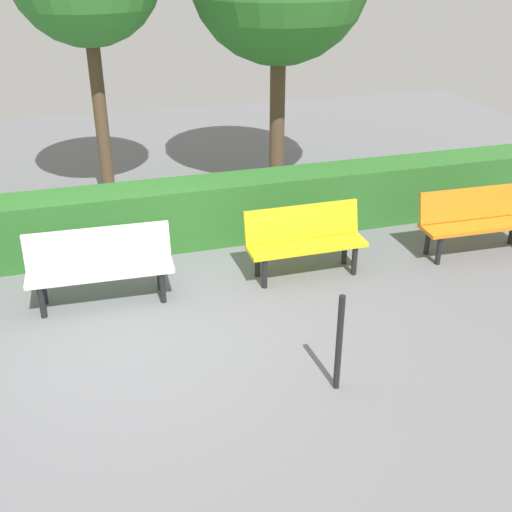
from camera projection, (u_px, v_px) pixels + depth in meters
ground_plane at (136, 333)px, 6.69m from camera, size 19.28×19.28×0.00m
bench_orange at (477, 218)px, 8.22m from camera, size 1.60×0.52×0.86m
bench_yellow at (305, 238)px, 7.68m from camera, size 1.47×0.47×0.86m
bench_white at (100, 263)px, 7.09m from camera, size 1.65×0.52×0.86m
hedge_row at (195, 213)px, 8.51m from camera, size 15.28×0.64×0.86m
railing_post_mid at (339, 343)px, 5.65m from camera, size 0.06×0.06×1.00m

